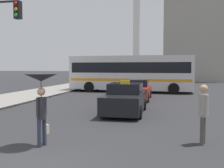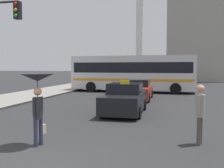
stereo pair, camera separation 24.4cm
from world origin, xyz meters
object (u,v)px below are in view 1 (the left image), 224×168
Objects in this scene: pedestrian_man at (203,109)px; monument_cross at (137,2)px; taxi at (125,99)px; sedan_red at (137,90)px; pedestrian_with_umbrella at (41,89)px; city_bus at (131,72)px.

pedestrian_man is 0.09× the size of monument_cross.
pedestrian_man is at bearing -80.09° from monument_cross.
sedan_red is (-0.02, 5.84, -0.03)m from taxi.
pedestrian_man is at bearing 106.26° from sedan_red.
monument_cross is at bearing 14.72° from pedestrian_with_umbrella.
monument_cross is (-5.29, 30.25, 10.61)m from pedestrian_man.
sedan_red is at bearing -83.65° from monument_cross.
city_bus is at bearing -83.93° from taxi.
pedestrian_man is (4.63, 1.14, -0.62)m from pedestrian_with_umbrella.
monument_cross is (-0.66, 31.39, 9.98)m from pedestrian_with_umbrella.
pedestrian_with_umbrella reaches higher than sedan_red.
monument_cross is (-0.98, 13.92, 9.80)m from city_bus.
taxi is 2.29× the size of pedestrian_man.
pedestrian_man reaches higher than taxi.
sedan_red is 0.23× the size of monument_cross.
sedan_red is at bearing -89.77° from taxi.
sedan_red is 2.22× the size of pedestrian_with_umbrella.
sedan_red is at bearing -145.29° from pedestrian_man.
pedestrian_with_umbrella reaches higher than pedestrian_man.
pedestrian_with_umbrella is at bearing 2.10° from city_bus.
taxi is 0.87× the size of sedan_red.
sedan_red is 11.09m from pedestrian_man.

